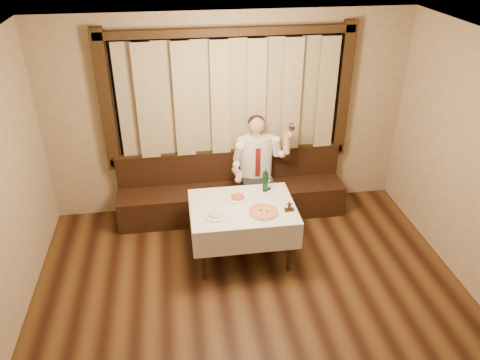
{
  "coord_description": "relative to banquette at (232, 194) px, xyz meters",
  "views": [
    {
      "loc": [
        -0.73,
        -3.01,
        3.8
      ],
      "look_at": [
        0.0,
        1.9,
        1.0
      ],
      "focal_mm": 35.0,
      "sensor_mm": 36.0,
      "label": 1
    }
  ],
  "objects": [
    {
      "name": "cruet_caddy",
      "position": [
        0.53,
        -1.21,
        0.49
      ],
      "size": [
        0.11,
        0.06,
        0.12
      ],
      "rotation": [
        0.0,
        0.0,
        0.09
      ],
      "color": "black",
      "rests_on": "dining_table"
    },
    {
      "name": "table_wine_glass",
      "position": [
        0.39,
        -0.68,
        0.59
      ],
      "size": [
        0.07,
        0.07,
        0.2
      ],
      "rotation": [
        0.0,
        0.0,
        -0.07
      ],
      "color": "white",
      "rests_on": "dining_table"
    },
    {
      "name": "banquette",
      "position": [
        0.0,
        0.0,
        0.0
      ],
      "size": [
        3.2,
        0.61,
        0.94
      ],
      "color": "black",
      "rests_on": "ground"
    },
    {
      "name": "green_bottle",
      "position": [
        0.34,
        -0.72,
        0.58
      ],
      "size": [
        0.07,
        0.07,
        0.32
      ],
      "rotation": [
        0.0,
        0.0,
        0.33
      ],
      "color": "#104E22",
      "rests_on": "dining_table"
    },
    {
      "name": "room",
      "position": [
        -0.0,
        -1.75,
        1.19
      ],
      "size": [
        5.01,
        6.01,
        2.81
      ],
      "color": "black",
      "rests_on": "ground"
    },
    {
      "name": "pasta_red",
      "position": [
        -0.03,
        -0.85,
        0.48
      ],
      "size": [
        0.28,
        0.28,
        0.09
      ],
      "rotation": [
        0.0,
        0.0,
        0.36
      ],
      "color": "white",
      "rests_on": "dining_table"
    },
    {
      "name": "dining_table",
      "position": [
        0.0,
        -1.02,
        0.34
      ],
      "size": [
        1.27,
        0.97,
        0.76
      ],
      "color": "black",
      "rests_on": "ground"
    },
    {
      "name": "seated_man",
      "position": [
        0.35,
        -0.09,
        0.54
      ],
      "size": [
        0.83,
        0.62,
        1.49
      ],
      "color": "black",
      "rests_on": "ground"
    },
    {
      "name": "pasta_cream",
      "position": [
        -0.34,
        -1.21,
        0.48
      ],
      "size": [
        0.26,
        0.26,
        0.09
      ],
      "rotation": [
        0.0,
        0.0,
        -0.35
      ],
      "color": "white",
      "rests_on": "dining_table"
    },
    {
      "name": "pizza",
      "position": [
        0.22,
        -1.22,
        0.46
      ],
      "size": [
        0.36,
        0.36,
        0.04
      ],
      "rotation": [
        0.0,
        0.0,
        -0.09
      ],
      "color": "white",
      "rests_on": "dining_table"
    }
  ]
}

